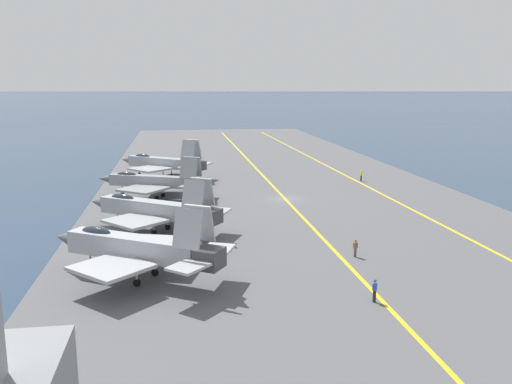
% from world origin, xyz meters
% --- Properties ---
extents(ground_plane, '(2000.00, 2000.00, 0.00)m').
position_xyz_m(ground_plane, '(0.00, 0.00, 0.00)').
color(ground_plane, navy).
extents(carrier_deck, '(227.71, 52.80, 0.40)m').
position_xyz_m(carrier_deck, '(0.00, 0.00, 0.20)').
color(carrier_deck, '#565659').
rests_on(carrier_deck, ground).
extents(deck_stripe_foul_line, '(204.91, 3.74, 0.01)m').
position_xyz_m(deck_stripe_foul_line, '(0.00, -14.52, 0.40)').
color(deck_stripe_foul_line, yellow).
rests_on(deck_stripe_foul_line, carrier_deck).
extents(deck_stripe_centerline, '(204.94, 0.36, 0.01)m').
position_xyz_m(deck_stripe_centerline, '(0.00, 0.00, 0.40)').
color(deck_stripe_centerline, yellow).
rests_on(deck_stripe_centerline, carrier_deck).
extents(parked_jet_nearest, '(12.81, 15.62, 6.61)m').
position_xyz_m(parked_jet_nearest, '(-28.95, 18.19, 3.12)').
color(parked_jet_nearest, '#A8AAAF').
rests_on(parked_jet_nearest, carrier_deck).
extents(parked_jet_second, '(13.19, 16.03, 6.27)m').
position_xyz_m(parked_jet_second, '(-14.40, 17.32, 2.90)').
color(parked_jet_second, '#9EA3A8').
rests_on(parked_jet_second, carrier_deck).
extents(parked_jet_third, '(12.60, 16.33, 5.95)m').
position_xyz_m(parked_jet_third, '(2.99, 17.86, 2.82)').
color(parked_jet_third, gray).
rests_on(parked_jet_third, carrier_deck).
extents(parked_jet_fourth, '(13.57, 15.96, 6.76)m').
position_xyz_m(parked_jet_fourth, '(19.08, 16.98, 3.05)').
color(parked_jet_fourth, '#9EA3A8').
rests_on(parked_jet_fourth, carrier_deck).
extents(crew_brown_vest, '(0.40, 0.46, 1.68)m').
position_xyz_m(crew_brown_vest, '(-25.91, -1.34, 1.32)').
color(crew_brown_vest, '#4C473D').
rests_on(crew_brown_vest, carrier_deck).
extents(crew_blue_vest, '(0.46, 0.44, 1.76)m').
position_xyz_m(crew_blue_vest, '(-36.21, 0.67, 1.37)').
color(crew_blue_vest, '#232328').
rests_on(crew_blue_vest, carrier_deck).
extents(crew_yellow_vest, '(0.41, 0.31, 1.80)m').
position_xyz_m(crew_yellow_vest, '(11.80, -15.05, 1.39)').
color(crew_yellow_vest, '#232328').
rests_on(crew_yellow_vest, carrier_deck).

